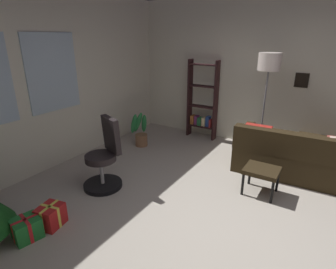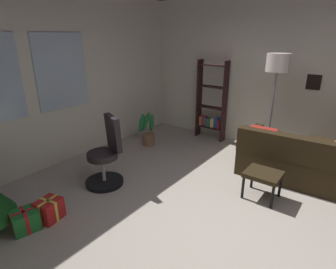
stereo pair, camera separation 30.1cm
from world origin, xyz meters
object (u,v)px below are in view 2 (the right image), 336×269
at_px(footstool, 263,176).
at_px(office_chair, 106,158).
at_px(couch, 309,160).
at_px(gift_box_red, 49,210).
at_px(gift_box_green, 25,220).
at_px(floor_lamp, 277,71).
at_px(bookshelf, 211,105).
at_px(potted_plant, 147,131).

relative_size(footstool, office_chair, 0.44).
bearing_deg(couch, gift_box_red, 142.99).
xyz_separation_m(couch, office_chair, (-2.00, 2.36, 0.11)).
height_order(gift_box_red, gift_box_green, gift_box_red).
bearing_deg(floor_lamp, bookshelf, 71.88).
distance_m(footstool, bookshelf, 2.38).
relative_size(office_chair, floor_lamp, 0.56).
bearing_deg(gift_box_green, bookshelf, -3.66).
height_order(floor_lamp, potted_plant, floor_lamp).
relative_size(couch, gift_box_red, 5.64).
xyz_separation_m(couch, gift_box_red, (-3.00, 2.26, -0.16)).
distance_m(floor_lamp, potted_plant, 2.64).
distance_m(gift_box_red, gift_box_green, 0.28).
bearing_deg(couch, floor_lamp, 75.57).
height_order(couch, office_chair, office_chair).
distance_m(couch, office_chair, 3.09).
height_order(gift_box_green, potted_plant, potted_plant).
bearing_deg(footstool, bookshelf, 45.93).
bearing_deg(footstool, potted_plant, 77.50).
distance_m(couch, footstool, 1.07).
xyz_separation_m(couch, gift_box_green, (-3.27, 2.31, -0.17)).
relative_size(gift_box_red, gift_box_green, 0.98).
bearing_deg(bookshelf, floor_lamp, -108.12).
distance_m(gift_box_red, office_chair, 1.05).
height_order(gift_box_red, potted_plant, potted_plant).
bearing_deg(bookshelf, potted_plant, 141.46).
height_order(couch, potted_plant, couch).
bearing_deg(gift_box_green, floor_lamp, -24.90).
bearing_deg(gift_box_red, bookshelf, -3.17).
bearing_deg(floor_lamp, gift_box_green, 155.10).
xyz_separation_m(bookshelf, potted_plant, (-1.07, 0.85, -0.46)).
xyz_separation_m(footstool, gift_box_green, (-2.27, 1.93, -0.21)).
relative_size(gift_box_green, potted_plant, 0.48).
height_order(office_chair, bookshelf, bookshelf).
bearing_deg(bookshelf, footstool, -134.07).
bearing_deg(gift_box_green, footstool, -40.42).
relative_size(gift_box_red, office_chair, 0.31).
height_order(footstool, potted_plant, potted_plant).
xyz_separation_m(gift_box_green, office_chair, (1.28, 0.05, 0.29)).
relative_size(floor_lamp, potted_plant, 2.69).
bearing_deg(gift_box_red, couch, -37.01).
xyz_separation_m(gift_box_red, office_chair, (1.01, 0.10, 0.27)).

